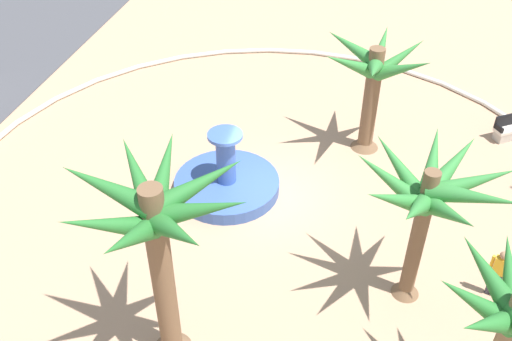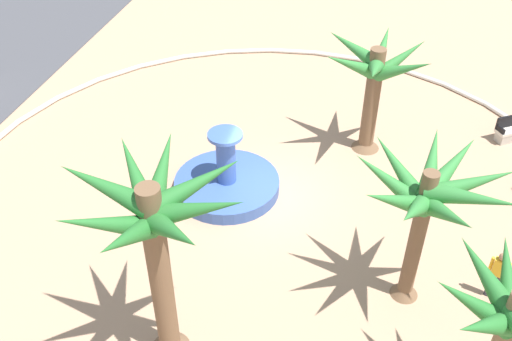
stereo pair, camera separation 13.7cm
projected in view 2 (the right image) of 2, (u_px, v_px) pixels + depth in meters
ground_plane at (268, 195)px, 19.82m from camera, size 80.00×80.00×0.00m
plaza_curb at (269, 193)px, 19.76m from camera, size 22.28×22.28×0.20m
fountain at (227, 183)px, 19.83m from camera, size 3.63×3.63×2.36m
palm_tree_near_fountain at (427, 198)px, 14.19m from camera, size 4.19×4.16×4.61m
palm_tree_by_curb at (375, 77)px, 20.24m from camera, size 4.22×3.96×4.37m
palm_tree_mid_plaza at (511, 322)px, 11.41m from camera, size 3.63×3.50×4.50m
palm_tree_far_side at (154, 230)px, 12.41m from camera, size 4.22×4.32×5.63m
person_pedestrian_stroll at (497, 273)px, 15.74m from camera, size 0.30×0.51×1.66m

